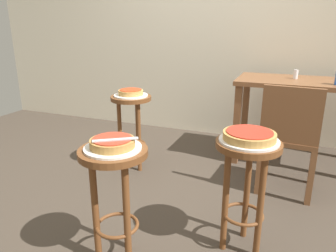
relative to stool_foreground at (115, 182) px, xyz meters
The scene contains 15 objects.
ground_plane 0.84m from the stool_foreground, 91.64° to the left, with size 6.00×6.00×0.00m, color #42382D.
back_wall 2.56m from the stool_foreground, 90.49° to the left, with size 6.00×0.10×3.00m, color beige.
stool_foreground is the anchor object (origin of this frame).
serving_plate_foreground 0.19m from the stool_foreground, ahead, with size 0.29×0.29×0.01m, color white.
pizza_foreground 0.22m from the stool_foreground, ahead, with size 0.22×0.22×0.05m.
stool_middle 0.71m from the stool_foreground, 30.22° to the left, with size 0.35×0.35×0.66m.
serving_plate_middle 0.73m from the stool_foreground, 30.22° to the left, with size 0.32×0.32×0.01m, color silver.
pizza_middle 0.74m from the stool_foreground, 30.22° to the left, with size 0.28×0.28×0.05m.
stool_leftside 1.22m from the stool_foreground, 113.82° to the left, with size 0.35×0.35×0.66m.
serving_plate_leftside 1.23m from the stool_foreground, 113.82° to the left, with size 0.29×0.29×0.01m, color white.
pizza_leftside 1.24m from the stool_foreground, 113.82° to the left, with size 0.21×0.21×0.05m.
dining_table 1.99m from the stool_foreground, 64.64° to the left, with size 1.09×0.60×0.78m.
condiment_shaker 2.04m from the stool_foreground, 66.37° to the left, with size 0.04×0.04×0.08m, color white.
wooden_chair 1.39m from the stool_foreground, 54.11° to the left, with size 0.43×0.43×0.85m.
pizza_server_knife 0.24m from the stool_foreground, 33.69° to the right, with size 0.22×0.02×0.01m, color silver.
Camera 1 is at (0.82, -1.96, 1.25)m, focal length 34.05 mm.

